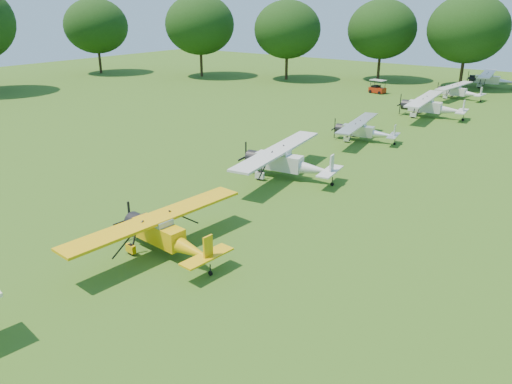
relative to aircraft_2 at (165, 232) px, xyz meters
The scene contains 9 objects.
ground 4.93m from the aircraft_2, 106.99° to the left, with size 160.00×160.00×0.00m, color #264912.
tree_belt 8.61m from the aircraft_2, 65.42° to the left, with size 137.36×130.27×14.52m.
aircraft_2 is the anchor object (origin of this frame).
aircraft_3 13.16m from the aircraft_2, 97.12° to the left, with size 7.14×11.31×2.22m.
aircraft_4 25.55m from the aircraft_2, 93.77° to the left, with size 5.85×9.26×1.82m.
aircraft_5 38.92m from the aircraft_2, 90.44° to the left, with size 7.09×11.28×2.22m.
aircraft_6 51.87m from the aircraft_2, 91.21° to the left, with size 5.94×9.47×1.86m.
aircraft_7 64.18m from the aircraft_2, 90.02° to the left, with size 7.00×11.11×2.18m.
golf_cart 50.99m from the aircraft_2, 102.68° to the left, with size 2.28×1.61×1.79m.
Camera 1 is at (18.18, -19.47, 11.69)m, focal length 35.00 mm.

